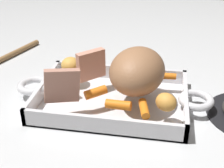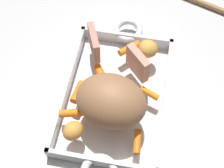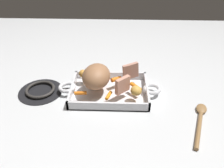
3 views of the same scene
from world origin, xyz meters
TOP-DOWN VIEW (x-y plane):
  - ground_plane at (0.00, 0.00)m, footprint 1.94×1.94m
  - roasting_dish at (0.00, 0.00)m, footprint 0.45×0.24m
  - pork_roast at (0.06, 0.00)m, footprint 0.14×0.17m
  - roast_slice_thick at (-0.06, 0.04)m, footprint 0.06×0.06m
  - roast_slice_outer at (-0.09, -0.07)m, footprint 0.08×0.04m
  - baby_carrot_northeast at (0.12, 0.07)m, footprint 0.05×0.02m
  - baby_carrot_center_left at (0.08, -0.08)m, footprint 0.03×0.05m
  - baby_carrot_southwest at (-0.03, -0.04)m, footprint 0.05×0.04m
  - baby_carrot_southeast at (-0.11, 0.01)m, footprint 0.05×0.05m
  - baby_carrot_long at (0.03, -0.08)m, footprint 0.06×0.03m
  - baby_carrot_northwest at (-0.00, 0.08)m, footprint 0.03×0.05m
  - potato_golden_large at (-0.11, 0.06)m, footprint 0.06×0.06m
  - potato_golden_small at (0.12, -0.07)m, footprint 0.06×0.06m

SIDE VIEW (x-z plane):
  - ground_plane at x=0.00m, z-range 0.00..0.00m
  - roasting_dish at x=0.00m, z-range -0.01..0.03m
  - baby_carrot_northwest at x=0.00m, z-range 0.04..0.06m
  - baby_carrot_northeast at x=0.12m, z-range 0.04..0.06m
  - baby_carrot_southeast at x=-0.11m, z-range 0.04..0.06m
  - baby_carrot_center_left at x=0.08m, z-range 0.04..0.06m
  - baby_carrot_long at x=0.03m, z-range 0.04..0.06m
  - baby_carrot_southwest at x=-0.03m, z-range 0.04..0.06m
  - potato_golden_small at x=0.12m, z-range 0.04..0.08m
  - potato_golden_large at x=-0.11m, z-range 0.04..0.08m
  - roast_slice_thick at x=-0.06m, z-range 0.04..0.11m
  - roast_slice_outer at x=-0.09m, z-range 0.04..0.12m
  - pork_roast at x=0.06m, z-range 0.04..0.14m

